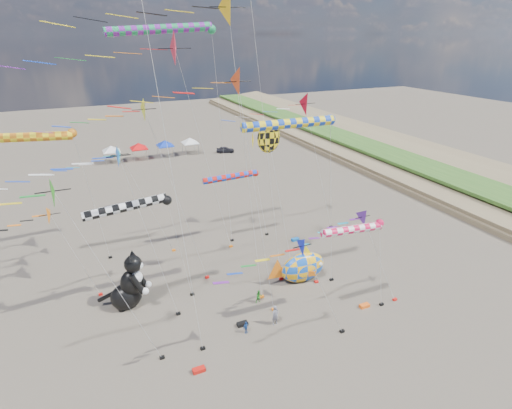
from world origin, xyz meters
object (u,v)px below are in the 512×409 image
Objects in this scene: cat_inflatable at (127,279)px; person_adult at (275,315)px; fish_inflatable at (302,267)px; parked_car at (225,150)px; child_green at (259,297)px; child_blue at (246,327)px.

cat_inflatable reaches higher than person_adult.
fish_inflatable is 1.72× the size of parked_car.
child_green is 49.83m from parked_car.
child_green reaches higher than parked_car.
parked_car is (17.07, 50.85, 0.08)m from child_blue.
child_green is 4.11m from child_blue.
cat_inflatable reaches higher than child_blue.
child_green is at bearing 75.14° from person_adult.
fish_inflatable reaches higher than child_blue.
fish_inflatable is at bearing 9.46° from child_blue.
cat_inflatable is at bearing 115.63° from child_blue.
child_green is at bearing 1.25° from cat_inflatable.
fish_inflatable is 4.94× the size of child_green.
child_green is (10.58, -4.36, -2.10)m from cat_inflatable.
child_green is (-0.00, 3.21, -0.27)m from person_adult.
parked_car is (14.45, 50.90, -0.29)m from person_adult.
child_blue is at bearing -134.44° from child_green.
parked_car is at bearing 78.84° from fish_inflatable.
person_adult is at bearing -176.01° from parked_car.
parked_car is (14.45, 47.69, -0.02)m from child_green.
child_blue is (-7.97, -4.68, -0.90)m from fish_inflatable.
cat_inflatable is 50.08m from parked_car.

